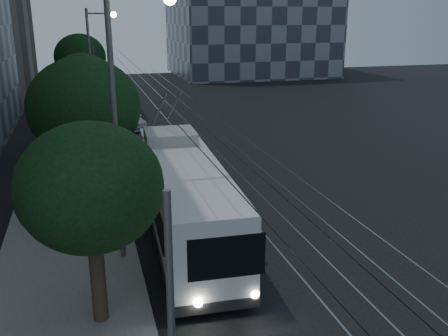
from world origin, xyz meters
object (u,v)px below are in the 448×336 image
pickup_silver (132,170)px  trolleybus (184,195)px  streetlamp_near (126,102)px  car_white_c (116,107)px  car_white_b (128,118)px  car_white_d (108,102)px  streetlamp_far (96,59)px  car_white_a (123,144)px

pickup_silver → trolleybus: bearing=-69.5°
streetlamp_near → car_white_c: bearing=87.3°
car_white_b → trolleybus: bearing=-97.4°
car_white_d → streetlamp_near: (-0.82, -30.70, 5.11)m
car_white_b → streetlamp_far: 5.36m
pickup_silver → car_white_d: 22.23m
car_white_a → trolleybus: bearing=-90.4°
trolleybus → streetlamp_near: streetlamp_near is taller
car_white_d → streetlamp_far: 10.09m
car_white_c → streetlamp_near: (-1.31, -27.86, 5.09)m
car_white_b → car_white_d: bearing=89.5°
trolleybus → car_white_a: (-1.40, 12.98, -0.98)m
car_white_a → streetlamp_far: 8.90m
streetlamp_near → trolleybus: bearing=33.8°
car_white_a → car_white_b: (1.08, 8.29, -0.03)m
pickup_silver → car_white_a: (0.00, 6.00, -0.08)m
car_white_c → car_white_d: 2.88m
trolleybus → car_white_b: bearing=93.6°
pickup_silver → streetlamp_far: bearing=103.9°
car_white_b → car_white_d: size_ratio=1.13×
car_white_c → car_white_d: (-0.49, 2.84, -0.01)m
pickup_silver → car_white_c: 19.39m
car_white_c → streetlamp_near: bearing=-91.6°
trolleybus → car_white_b: size_ratio=2.50×
car_white_a → car_white_b: car_white_a is taller
streetlamp_near → car_white_d: bearing=88.5°
car_white_b → streetlamp_far: (-2.18, -0.87, 4.82)m
car_white_a → streetlamp_near: 15.37m
car_white_c → trolleybus: bearing=-87.0°
car_white_b → car_white_d: 8.01m
streetlamp_far → trolleybus: bearing=-83.0°
trolleybus → car_white_d: size_ratio=2.82×
trolleybus → pickup_silver: trolleybus is taller
trolleybus → car_white_b: trolleybus is taller
trolleybus → streetlamp_far: size_ratio=1.39×
streetlamp_far → car_white_c: bearing=75.1°
trolleybus → car_white_b: (-0.32, 21.27, -1.00)m
trolleybus → car_white_c: bearing=94.7°
car_white_c → streetlamp_near: 28.35m
car_white_d → car_white_c: bearing=-71.2°
pickup_silver → streetlamp_near: bearing=-86.3°
car_white_d → pickup_silver: bearing=-80.9°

